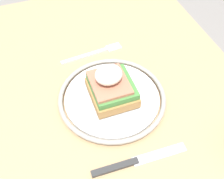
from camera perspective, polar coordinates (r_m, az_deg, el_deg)
The scene contains 5 objects.
dining_table at distance 0.71m, azimuth -0.64°, elevation -11.27°, with size 0.95×0.67×0.77m.
plate at distance 0.60m, azimuth -0.00°, elevation -1.66°, with size 0.23×0.23×0.02m.
sandwich at distance 0.58m, azimuth -0.20°, elevation 0.72°, with size 0.10×0.09×0.08m.
fork at distance 0.71m, azimuth -3.50°, elevation 7.44°, with size 0.03×0.16×0.00m.
knife at distance 0.53m, azimuth 4.14°, elevation -14.53°, with size 0.02×0.18×0.01m.
Camera 1 is at (0.32, -0.11, 1.25)m, focal length 45.00 mm.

